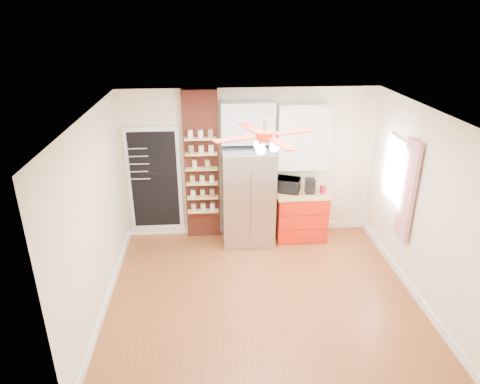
{
  "coord_description": "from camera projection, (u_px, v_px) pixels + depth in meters",
  "views": [
    {
      "loc": [
        -0.72,
        -5.23,
        3.89
      ],
      "look_at": [
        -0.25,
        0.9,
        1.27
      ],
      "focal_mm": 32.0,
      "sensor_mm": 36.0,
      "label": 1
    }
  ],
  "objects": [
    {
      "name": "fridge",
      "position": [
        248.0,
        196.0,
        7.52
      ],
      "size": [
        0.9,
        0.7,
        1.75
      ],
      "primitive_type": "cube",
      "color": "#A3A3A7",
      "rests_on": "floor"
    },
    {
      "name": "coffee_maker",
      "position": [
        310.0,
        186.0,
        7.55
      ],
      "size": [
        0.18,
        0.21,
        0.26
      ],
      "primitive_type": "cube",
      "rotation": [
        0.0,
        0.0,
        -0.08
      ],
      "color": "black",
      "rests_on": "red_cabinet"
    },
    {
      "name": "canister_right",
      "position": [
        323.0,
        189.0,
        7.59
      ],
      "size": [
        0.11,
        0.11,
        0.14
      ],
      "primitive_type": "cylinder",
      "rotation": [
        0.0,
        0.0,
        0.26
      ],
      "color": "#A90E09",
      "rests_on": "red_cabinet"
    },
    {
      "name": "wall_back",
      "position": [
        249.0,
        164.0,
        7.68
      ],
      "size": [
        4.5,
        0.02,
        2.7
      ],
      "primitive_type": "cube",
      "color": "#F0E5C1",
      "rests_on": "floor"
    },
    {
      "name": "ceiling",
      "position": [
        266.0,
        114.0,
        5.31
      ],
      "size": [
        4.5,
        4.5,
        0.0
      ],
      "primitive_type": "plane",
      "color": "white",
      "rests_on": "wall_back"
    },
    {
      "name": "wall_left",
      "position": [
        95.0,
        218.0,
        5.68
      ],
      "size": [
        0.02,
        4.0,
        2.7
      ],
      "primitive_type": "cube",
      "color": "#F0E5C1",
      "rests_on": "floor"
    },
    {
      "name": "upper_glass_cabinet",
      "position": [
        248.0,
        122.0,
        7.2
      ],
      "size": [
        0.9,
        0.35,
        0.7
      ],
      "primitive_type": "cube",
      "color": "white",
      "rests_on": "wall_back"
    },
    {
      "name": "ceiling_fan",
      "position": [
        265.0,
        136.0,
        5.42
      ],
      "size": [
        1.4,
        1.4,
        0.44
      ],
      "color": "silver",
      "rests_on": "ceiling"
    },
    {
      "name": "wall_right",
      "position": [
        422.0,
        207.0,
        6.0
      ],
      "size": [
        0.02,
        4.0,
        2.7
      ],
      "primitive_type": "cube",
      "color": "#F0E5C1",
      "rests_on": "floor"
    },
    {
      "name": "upper_shelf_unit",
      "position": [
        303.0,
        137.0,
        7.4
      ],
      "size": [
        0.9,
        0.3,
        1.15
      ],
      "primitive_type": "cube",
      "color": "white",
      "rests_on": "wall_back"
    },
    {
      "name": "curtain",
      "position": [
        408.0,
        191.0,
        6.28
      ],
      "size": [
        0.06,
        0.4,
        1.55
      ],
      "primitive_type": "cube",
      "color": "red",
      "rests_on": "wall_right"
    },
    {
      "name": "toaster_oven",
      "position": [
        287.0,
        185.0,
        7.61
      ],
      "size": [
        0.53,
        0.44,
        0.25
      ],
      "primitive_type": "imported",
      "rotation": [
        0.0,
        0.0,
        -0.36
      ],
      "color": "black",
      "rests_on": "red_cabinet"
    },
    {
      "name": "wall_front",
      "position": [
        290.0,
        304.0,
        4.01
      ],
      "size": [
        4.5,
        0.02,
        2.7
      ],
      "primitive_type": "cube",
      "color": "#F0E5C1",
      "rests_on": "floor"
    },
    {
      "name": "pantry_jar_beans",
      "position": [
        208.0,
        164.0,
        7.39
      ],
      "size": [
        0.12,
        0.12,
        0.14
      ],
      "primitive_type": "cylinder",
      "rotation": [
        0.0,
        0.0,
        -0.28
      ],
      "color": "olive",
      "rests_on": "brick_pillar"
    },
    {
      "name": "window",
      "position": [
        396.0,
        171.0,
        6.75
      ],
      "size": [
        0.04,
        0.75,
        1.05
      ],
      "primitive_type": "cube",
      "color": "white",
      "rests_on": "wall_right"
    },
    {
      "name": "canister_left",
      "position": [
        323.0,
        189.0,
        7.54
      ],
      "size": [
        0.12,
        0.12,
        0.15
      ],
      "primitive_type": "cylinder",
      "rotation": [
        0.0,
        0.0,
        -0.4
      ],
      "color": "red",
      "rests_on": "red_cabinet"
    },
    {
      "name": "red_cabinet",
      "position": [
        301.0,
        215.0,
        7.8
      ],
      "size": [
        0.94,
        0.64,
        0.9
      ],
      "color": "red",
      "rests_on": "floor"
    },
    {
      "name": "pantry_jar_oats",
      "position": [
        194.0,
        164.0,
        7.37
      ],
      "size": [
        0.11,
        0.11,
        0.14
      ],
      "primitive_type": "cylinder",
      "rotation": [
        0.0,
        0.0,
        0.38
      ],
      "color": "beige",
      "rests_on": "brick_pillar"
    },
    {
      "name": "chalkboard",
      "position": [
        155.0,
        180.0,
        7.62
      ],
      "size": [
        0.95,
        0.05,
        1.95
      ],
      "color": "white",
      "rests_on": "wall_back"
    },
    {
      "name": "brick_pillar",
      "position": [
        202.0,
        166.0,
        7.54
      ],
      "size": [
        0.6,
        0.16,
        2.7
      ],
      "primitive_type": "cube",
      "color": "brown",
      "rests_on": "floor"
    },
    {
      "name": "floor",
      "position": [
        261.0,
        293.0,
        6.37
      ],
      "size": [
        4.5,
        4.5,
        0.0
      ],
      "primitive_type": "plane",
      "color": "brown",
      "rests_on": "ground"
    }
  ]
}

